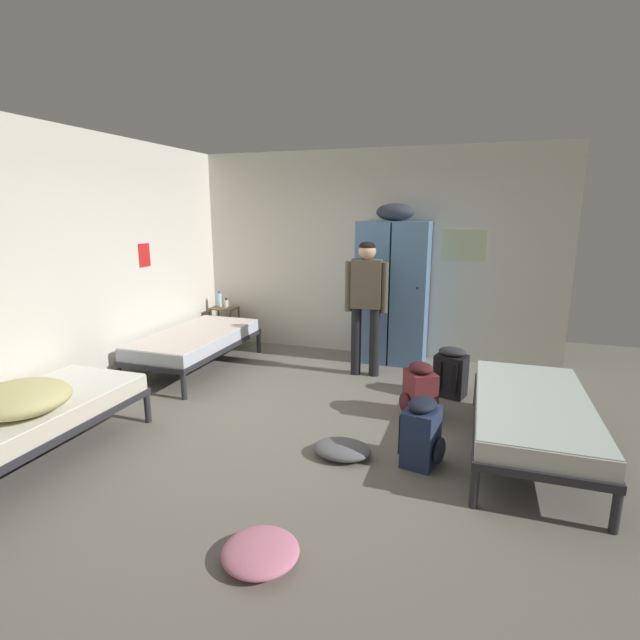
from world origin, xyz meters
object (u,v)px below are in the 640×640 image
(bed_right, at_px, (532,411))
(lotion_bottle, at_px, (226,304))
(person_traveler, at_px, (366,296))
(shelf_unit, at_px, (224,322))
(backpack_navy, at_px, (422,433))
(bed_left_rear, at_px, (196,340))
(clothes_pile_grey, at_px, (342,449))
(bed_left_front, at_px, (25,418))
(backpack_maroon, at_px, (419,391))
(locker_bank, at_px, (393,290))
(bedding_heap, at_px, (20,398))
(backpack_black, at_px, (451,373))
(clothes_pile_pink, at_px, (261,552))
(water_bottle, at_px, (219,300))

(bed_right, bearing_deg, lotion_bottle, 151.90)
(lotion_bottle, bearing_deg, person_traveler, -15.91)
(shelf_unit, bearing_deg, backpack_navy, -38.94)
(bed_left_rear, xyz_separation_m, clothes_pile_grey, (2.36, -1.56, -0.32))
(bed_right, bearing_deg, clothes_pile_grey, -159.76)
(bed_right, bearing_deg, bed_left_front, -159.69)
(bed_left_rear, bearing_deg, person_traveler, 12.70)
(clothes_pile_grey, bearing_deg, lotion_bottle, 133.58)
(backpack_navy, height_order, clothes_pile_grey, backpack_navy)
(person_traveler, relative_size, backpack_maroon, 2.96)
(locker_bank, bearing_deg, bed_right, -54.44)
(bedding_heap, height_order, backpack_black, bedding_heap)
(backpack_maroon, relative_size, clothes_pile_pink, 1.22)
(bed_left_rear, relative_size, person_traveler, 1.17)
(bed_right, distance_m, bed_left_rear, 3.95)
(lotion_bottle, relative_size, backpack_black, 0.27)
(person_traveler, bearing_deg, clothes_pile_pink, -87.15)
(backpack_black, bearing_deg, bed_left_front, -140.95)
(backpack_maroon, bearing_deg, clothes_pile_grey, -116.58)
(bed_right, height_order, person_traveler, person_traveler)
(bed_left_front, xyz_separation_m, backpack_navy, (2.99, 0.97, -0.12))
(bedding_heap, bearing_deg, bed_left_rear, 92.76)
(locker_bank, distance_m, person_traveler, 0.69)
(shelf_unit, distance_m, backpack_navy, 4.16)
(backpack_navy, bearing_deg, backpack_maroon, 98.60)
(shelf_unit, height_order, water_bottle, water_bottle)
(person_traveler, distance_m, clothes_pile_grey, 2.24)
(water_bottle, bearing_deg, bedding_heap, -83.04)
(bed_left_rear, xyz_separation_m, backpack_navy, (2.99, -1.47, -0.12))
(water_bottle, distance_m, clothes_pile_grey, 3.88)
(bed_left_rear, bearing_deg, clothes_pile_pink, -51.99)
(locker_bank, xyz_separation_m, clothes_pile_pink, (-0.03, -4.00, -0.91))
(bed_right, distance_m, backpack_navy, 0.95)
(person_traveler, xyz_separation_m, lotion_bottle, (-2.25, 0.64, -0.35))
(clothes_pile_pink, bearing_deg, locker_bank, 89.52)
(bed_left_front, height_order, backpack_maroon, backpack_maroon)
(bed_left_front, relative_size, clothes_pile_grey, 3.97)
(bed_left_rear, xyz_separation_m, clothes_pile_pink, (2.24, -2.87, -0.32))
(clothes_pile_pink, bearing_deg, lotion_bottle, 121.33)
(bed_right, relative_size, backpack_navy, 3.45)
(water_bottle, bearing_deg, shelf_unit, -14.04)
(water_bottle, height_order, clothes_pile_grey, water_bottle)
(shelf_unit, relative_size, lotion_bottle, 3.78)
(backpack_black, bearing_deg, water_bottle, 162.67)
(locker_bank, bearing_deg, backpack_black, -50.88)
(bed_left_rear, relative_size, bedding_heap, 2.70)
(bedding_heap, relative_size, person_traveler, 0.43)
(bed_left_front, distance_m, clothes_pile_grey, 2.54)
(shelf_unit, distance_m, bedding_heap, 3.72)
(locker_bank, distance_m, backpack_navy, 2.79)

